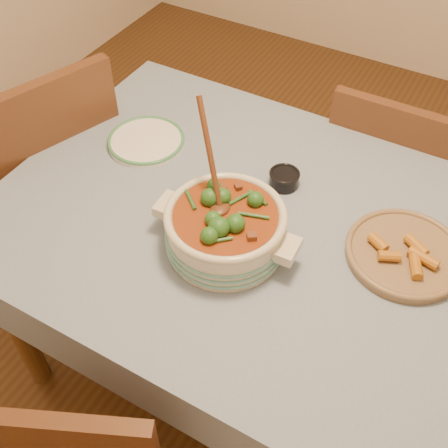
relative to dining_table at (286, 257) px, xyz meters
The scene contains 8 objects.
floor 0.66m from the dining_table, ahead, with size 4.50×4.50×0.00m, color #4A2A15.
dining_table is the anchor object (origin of this frame).
stew_casserole 0.25m from the dining_table, 137.62° to the right, with size 0.39×0.32×0.37m.
white_plate 0.58m from the dining_table, 166.87° to the left, with size 0.30×0.30×0.02m.
condiment_bowl 0.23m from the dining_table, 119.88° to the left, with size 0.11×0.11×0.05m.
fried_plate 0.32m from the dining_table, 14.77° to the left, with size 0.34×0.34×0.05m.
chair_far 0.67m from the dining_table, 80.63° to the left, with size 0.41×0.41×0.88m.
chair_left 0.94m from the dining_table, behind, with size 0.58×0.58×0.97m.
Camera 1 is at (0.34, -0.96, 1.89)m, focal length 45.00 mm.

